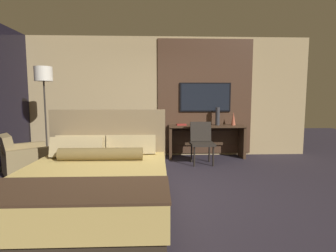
{
  "coord_description": "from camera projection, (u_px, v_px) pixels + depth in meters",
  "views": [
    {
      "loc": [
        0.01,
        -3.67,
        1.38
      ],
      "look_at": [
        0.19,
        0.86,
        0.89
      ],
      "focal_mm": 28.0,
      "sensor_mm": 36.0,
      "label": 1
    }
  ],
  "objects": [
    {
      "name": "armchair_by_window",
      "position": [
        26.0,
        161.0,
        4.72
      ],
      "size": [
        1.07,
        1.08,
        0.75
      ],
      "rotation": [
        0.0,
        0.0,
        2.19
      ],
      "color": "olive",
      "rests_on": "ground_plane"
    },
    {
      "name": "tv",
      "position": [
        205.0,
        97.0,
        6.19
      ],
      "size": [
        1.21,
        0.04,
        0.68
      ],
      "color": "black"
    },
    {
      "name": "book",
      "position": [
        181.0,
        125.0,
        6.06
      ],
      "size": [
        0.23,
        0.16,
        0.03
      ],
      "color": "maroon",
      "rests_on": "desk"
    },
    {
      "name": "vase_tall",
      "position": [
        218.0,
        116.0,
        6.08
      ],
      "size": [
        0.1,
        0.1,
        0.41
      ],
      "color": "#333338",
      "rests_on": "desk"
    },
    {
      "name": "wall_back_tv_panel",
      "position": [
        163.0,
        97.0,
        6.22
      ],
      "size": [
        7.2,
        0.09,
        2.8
      ],
      "color": "tan",
      "rests_on": "ground_plane"
    },
    {
      "name": "desk",
      "position": [
        206.0,
        136.0,
        6.09
      ],
      "size": [
        1.74,
        0.48,
        0.75
      ],
      "color": "#422D1E",
      "rests_on": "ground_plane"
    },
    {
      "name": "ground_plane",
      "position": [
        157.0,
        194.0,
        3.79
      ],
      "size": [
        16.0,
        16.0,
        0.0
      ],
      "primitive_type": "plane",
      "color": "#28232D"
    },
    {
      "name": "bed",
      "position": [
        94.0,
        185.0,
        3.16
      ],
      "size": [
        1.76,
        2.13,
        1.2
      ],
      "color": "#33281E",
      "rests_on": "ground_plane"
    },
    {
      "name": "floor_lamp",
      "position": [
        44.0,
        82.0,
        5.14
      ],
      "size": [
        0.34,
        0.34,
        1.99
      ],
      "color": "#282623",
      "rests_on": "ground_plane"
    },
    {
      "name": "desk_chair",
      "position": [
        201.0,
        139.0,
        5.52
      ],
      "size": [
        0.49,
        0.49,
        0.88
      ],
      "rotation": [
        0.0,
        0.0,
        0.02
      ],
      "color": "#28231E",
      "rests_on": "ground_plane"
    },
    {
      "name": "vase_short",
      "position": [
        233.0,
        118.0,
        6.09
      ],
      "size": [
        0.1,
        0.1,
        0.31
      ],
      "color": "#B2563D",
      "rests_on": "desk"
    }
  ]
}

